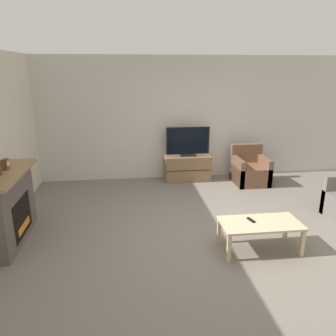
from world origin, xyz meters
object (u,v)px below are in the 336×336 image
Objects in this scene: fireplace at (7,207)px; remote at (251,220)px; armchair at (250,171)px; mantel_clock at (5,164)px; tv at (188,142)px; tv_stand at (187,168)px; coffee_table at (260,226)px.

fireplace reaches higher than remote.
fireplace is 4.83m from armchair.
mantel_clock reaches higher than remote.
remote is at bearing -110.41° from armchair.
tv is at bearing 80.72° from remote.
tv_stand is (3.03, 2.27, -0.84)m from mantel_clock.
tv_stand reaches higher than coffee_table.
fireplace is at bearing 169.14° from coffee_table.
fireplace is 9.69× the size of mantel_clock.
tv reaches higher than coffee_table.
tv reaches higher than mantel_clock.
coffee_table is at bearing -107.88° from armchair.
tv is 6.17× the size of remote.
tv_stand is 1.05× the size of tv.
armchair reaches higher than tv_stand.
tv reaches higher than tv_stand.
tv is (-0.00, -0.00, 0.58)m from tv_stand.
fireplace reaches higher than armchair.
armchair is at bearing 54.04° from remote.
remote is (3.36, -0.75, -0.70)m from mantel_clock.
armchair is 2.84m from remote.
armchair is 5.22× the size of remote.
mantel_clock is 3.79m from tv.
remote is (0.33, -3.02, 0.14)m from tv_stand.
remote is (-0.11, 0.07, 0.06)m from coffee_table.
armchair reaches higher than coffee_table.
coffee_table is at bearing -81.86° from tv.
armchair is (1.32, -0.35, -0.59)m from tv.
tv_stand reaches higher than remote.
tv_stand is 3.04m from remote.
armchair is 0.75× the size of coffee_table.
tv is at bearing -90.00° from tv_stand.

